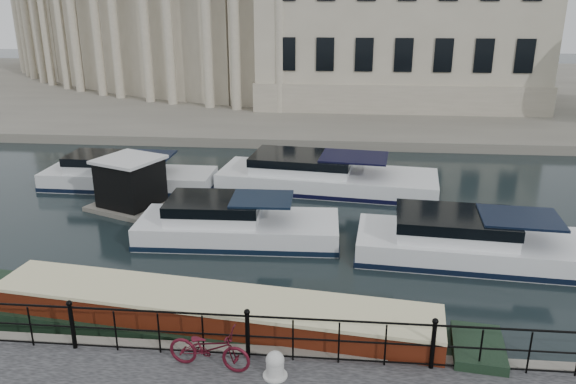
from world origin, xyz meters
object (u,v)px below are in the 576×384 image
object	(u,v)px
mooring_bollard	(275,365)
narrowboat	(212,325)
bicycle	(209,348)
harbour_hut	(131,186)

from	to	relation	value
mooring_bollard	narrowboat	bearing A→B (deg)	131.50
bicycle	harbour_hut	size ratio (longest dim) A/B	0.49
bicycle	narrowboat	size ratio (longest dim) A/B	0.13
mooring_bollard	harbour_hut	distance (m)	13.05
bicycle	harbour_hut	distance (m)	12.17
harbour_hut	narrowboat	bearing A→B (deg)	-36.52
bicycle	narrowboat	xyz separation A→B (m)	(-0.40, 1.91, -0.67)
mooring_bollard	harbour_hut	size ratio (longest dim) A/B	0.16
mooring_bollard	harbour_hut	world-z (taller)	harbour_hut
narrowboat	harbour_hut	distance (m)	10.32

